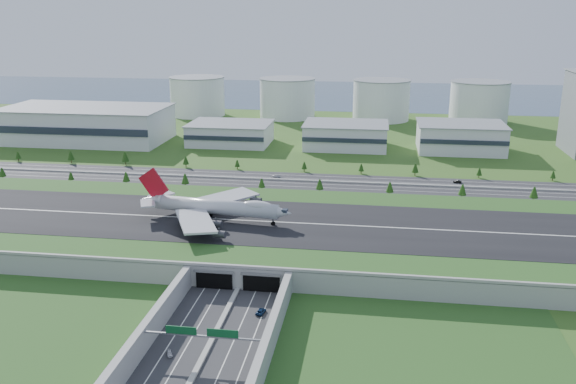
# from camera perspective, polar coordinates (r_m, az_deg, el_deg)

# --- Properties ---
(ground) EXTENTS (1200.00, 1200.00, 0.00)m
(ground) POSITION_cam_1_polar(r_m,az_deg,el_deg) (264.23, -2.29, -4.44)
(ground) COLOR #2D4615
(ground) RESTS_ON ground
(airfield_deck) EXTENTS (520.00, 100.00, 9.20)m
(airfield_deck) POSITION_cam_1_polar(r_m,az_deg,el_deg) (262.70, -2.30, -3.61)
(airfield_deck) COLOR #999994
(airfield_deck) RESTS_ON ground
(underpass_road) EXTENTS (38.80, 120.40, 8.00)m
(underpass_road) POSITION_cam_1_polar(r_m,az_deg,el_deg) (175.78, -8.41, -14.97)
(underpass_road) COLOR #28282B
(underpass_road) RESTS_ON ground
(sign_gantry_near) EXTENTS (38.70, 0.70, 9.80)m
(sign_gantry_near) POSITION_cam_1_polar(r_m,az_deg,el_deg) (177.58, -8.05, -13.28)
(sign_gantry_near) COLOR gray
(sign_gantry_near) RESTS_ON ground
(north_expressway) EXTENTS (560.00, 36.00, 0.12)m
(north_expressway) POSITION_cam_1_polar(r_m,az_deg,el_deg) (353.34, 0.51, 1.06)
(north_expressway) COLOR #28282B
(north_expressway) RESTS_ON ground
(tree_row) EXTENTS (507.29, 48.62, 8.48)m
(tree_row) POSITION_cam_1_polar(r_m,az_deg,el_deg) (349.60, 1.13, 1.68)
(tree_row) COLOR #3D2819
(tree_row) RESTS_ON ground
(hangar_west) EXTENTS (120.00, 60.00, 25.00)m
(hangar_west) POSITION_cam_1_polar(r_m,az_deg,el_deg) (485.73, -18.36, 6.03)
(hangar_west) COLOR silver
(hangar_west) RESTS_ON ground
(hangar_mid_a) EXTENTS (58.00, 42.00, 15.00)m
(hangar_mid_a) POSITION_cam_1_polar(r_m,az_deg,el_deg) (453.53, -5.41, 5.46)
(hangar_mid_a) COLOR silver
(hangar_mid_a) RESTS_ON ground
(hangar_mid_b) EXTENTS (58.00, 42.00, 17.00)m
(hangar_mid_b) POSITION_cam_1_polar(r_m,az_deg,el_deg) (441.30, 5.43, 5.28)
(hangar_mid_b) COLOR silver
(hangar_mid_b) RESTS_ON ground
(hangar_mid_c) EXTENTS (58.00, 42.00, 19.00)m
(hangar_mid_c) POSITION_cam_1_polar(r_m,az_deg,el_deg) (444.56, 15.82, 4.93)
(hangar_mid_c) COLOR silver
(hangar_mid_c) RESTS_ON ground
(fuel_tank_a) EXTENTS (50.00, 50.00, 35.00)m
(fuel_tank_a) POSITION_cam_1_polar(r_m,az_deg,el_deg) (581.79, -8.47, 8.82)
(fuel_tank_a) COLOR white
(fuel_tank_a) RESTS_ON ground
(fuel_tank_b) EXTENTS (50.00, 50.00, 35.00)m
(fuel_tank_b) POSITION_cam_1_polar(r_m,az_deg,el_deg) (563.47, -0.06, 8.75)
(fuel_tank_b) COLOR white
(fuel_tank_b) RESTS_ON ground
(fuel_tank_c) EXTENTS (50.00, 50.00, 35.00)m
(fuel_tank_c) POSITION_cam_1_polar(r_m,az_deg,el_deg) (557.66, 8.71, 8.48)
(fuel_tank_c) COLOR white
(fuel_tank_c) RESTS_ON ground
(fuel_tank_d) EXTENTS (50.00, 50.00, 35.00)m
(fuel_tank_d) POSITION_cam_1_polar(r_m,az_deg,el_deg) (564.72, 17.45, 8.01)
(fuel_tank_d) COLOR white
(fuel_tank_d) RESTS_ON ground
(bay_water) EXTENTS (1200.00, 260.00, 0.06)m
(bay_water) POSITION_cam_1_polar(r_m,az_deg,el_deg) (729.89, 4.66, 9.13)
(bay_water) COLOR #334962
(bay_water) RESTS_ON ground
(boeing_747) EXTENTS (69.59, 65.41, 21.56)m
(boeing_747) POSITION_cam_1_polar(r_m,az_deg,el_deg) (263.43, -6.89, -1.36)
(boeing_747) COLOR silver
(boeing_747) RESTS_ON airfield_deck
(car_0) EXTENTS (3.15, 4.31, 1.36)m
(car_0) POSITION_cam_1_polar(r_m,az_deg,el_deg) (183.62, -11.04, -14.58)
(car_0) COLOR #BABABF
(car_0) RESTS_ON ground
(car_2) EXTENTS (3.16, 5.41, 1.41)m
(car_2) POSITION_cam_1_polar(r_m,az_deg,el_deg) (202.47, -2.55, -11.10)
(car_2) COLOR #0D2142
(car_2) RESTS_ON ground
(car_4) EXTENTS (4.57, 3.02, 1.44)m
(car_4) POSITION_cam_1_polar(r_m,az_deg,el_deg) (407.64, -25.18, 1.69)
(car_4) COLOR #5A5B60
(car_4) RESTS_ON ground
(car_5) EXTENTS (4.75, 1.87, 1.54)m
(car_5) POSITION_cam_1_polar(r_m,az_deg,el_deg) (361.59, 15.56, 0.94)
(car_5) COLOR black
(car_5) RESTS_ON ground
(car_7) EXTENTS (5.63, 2.97, 1.55)m
(car_7) POSITION_cam_1_polar(r_m,az_deg,el_deg) (360.96, -1.13, 1.54)
(car_7) COLOR white
(car_7) RESTS_ON ground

